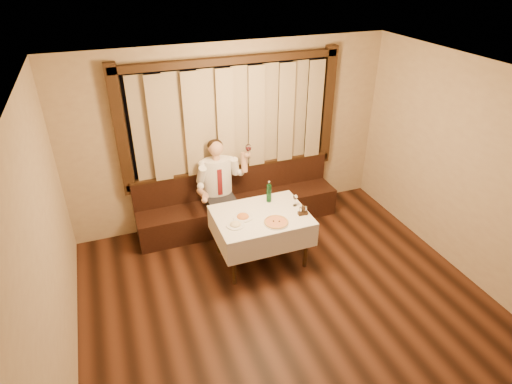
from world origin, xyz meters
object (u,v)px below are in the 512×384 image
object	(u,v)px
pasta_cream	(235,223)
cruet_caddy	(303,211)
seated_man	(219,181)
banquette	(238,205)
green_bottle	(269,193)
pasta_red	(243,215)
dining_table	(261,221)
pizza	(276,222)

from	to	relation	value
pasta_cream	cruet_caddy	world-z (taller)	cruet_caddy
pasta_cream	seated_man	size ratio (longest dim) A/B	0.16
banquette	pasta_cream	world-z (taller)	banquette
green_bottle	banquette	bearing A→B (deg)	107.09
banquette	cruet_caddy	xyz separation A→B (m)	(0.53, -1.22, 0.50)
pasta_cream	cruet_caddy	distance (m)	0.94
pasta_cream	seated_man	xyz separation A→B (m)	(0.09, 1.06, 0.07)
pasta_cream	green_bottle	xyz separation A→B (m)	(0.64, 0.42, 0.11)
pasta_cream	green_bottle	distance (m)	0.77
pasta_red	cruet_caddy	world-z (taller)	cruet_caddy
banquette	dining_table	bearing A→B (deg)	-90.00
seated_man	cruet_caddy	bearing A→B (deg)	-53.15
banquette	pasta_red	distance (m)	1.15
cruet_caddy	seated_man	distance (m)	1.41
pasta_red	pasta_cream	size ratio (longest dim) A/B	1.10
seated_man	green_bottle	bearing A→B (deg)	-49.97
banquette	pasta_red	bearing A→B (deg)	-104.37
pasta_cream	dining_table	bearing A→B (deg)	17.86
pizza	pasta_red	world-z (taller)	pasta_red
dining_table	cruet_caddy	distance (m)	0.59
pizza	seated_man	size ratio (longest dim) A/B	0.23
dining_table	seated_man	size ratio (longest dim) A/B	0.85
green_bottle	dining_table	bearing A→B (deg)	-128.65
pasta_red	green_bottle	bearing A→B (deg)	29.28
pizza	seated_man	world-z (taller)	seated_man
dining_table	seated_man	xyz separation A→B (m)	(-0.32, 0.93, 0.20)
pizza	green_bottle	world-z (taller)	green_bottle
cruet_caddy	green_bottle	bearing A→B (deg)	126.52
cruet_caddy	pasta_red	bearing A→B (deg)	169.54
dining_table	green_bottle	distance (m)	0.44
pasta_red	green_bottle	xyz separation A→B (m)	(0.49, 0.27, 0.10)
dining_table	pasta_cream	world-z (taller)	pasta_cream
pasta_red	green_bottle	distance (m)	0.57
pizza	green_bottle	distance (m)	0.58
dining_table	pizza	xyz separation A→B (m)	(0.11, -0.27, 0.12)
cruet_caddy	seated_man	world-z (taller)	seated_man
banquette	pasta_red	size ratio (longest dim) A/B	12.02
dining_table	cruet_caddy	world-z (taller)	cruet_caddy
dining_table	pasta_red	world-z (taller)	pasta_red
pizza	pasta_cream	xyz separation A→B (m)	(-0.52, 0.14, 0.02)
pasta_cream	banquette	bearing A→B (deg)	70.44
green_bottle	pizza	bearing A→B (deg)	-102.07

